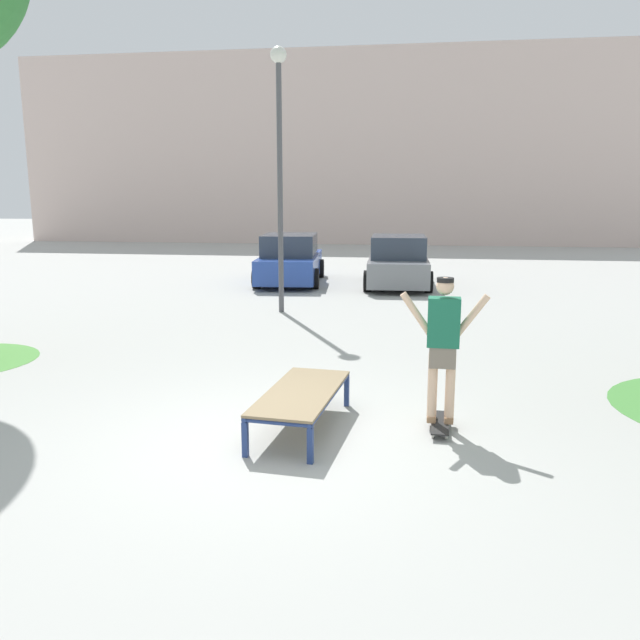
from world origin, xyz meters
TOP-DOWN VIEW (x-y plane):
  - ground_plane at (0.00, 0.00)m, footprint 120.00×120.00m
  - building_facade at (-3.11, 30.11)m, footprint 34.98×4.00m
  - skate_box at (0.25, 0.44)m, footprint 0.94×1.97m
  - skateboard at (1.85, 0.65)m, footprint 0.23×0.81m
  - skater at (1.85, 0.65)m, footprint 1.00×0.29m
  - car_blue at (-2.24, 12.65)m, footprint 2.18×4.33m
  - car_grey at (1.07, 12.47)m, footprint 2.02×4.25m
  - light_post at (-1.50, 7.75)m, footprint 0.36×0.36m

SIDE VIEW (x-z plane):
  - ground_plane at x=0.00m, z-range 0.00..0.00m
  - skateboard at x=1.85m, z-range 0.03..0.12m
  - skate_box at x=0.25m, z-range 0.18..0.64m
  - car_blue at x=-2.24m, z-range -0.06..1.44m
  - car_grey at x=1.07m, z-range -0.06..1.44m
  - skater at x=1.85m, z-range 0.22..1.92m
  - light_post at x=-1.50m, z-range 0.91..6.74m
  - building_facade at x=-3.11m, z-range 0.00..10.23m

